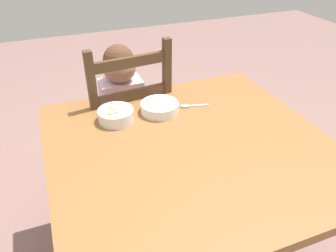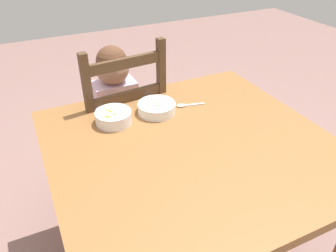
{
  "view_description": "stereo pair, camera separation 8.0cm",
  "coord_description": "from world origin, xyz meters",
  "px_view_note": "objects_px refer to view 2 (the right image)",
  "views": [
    {
      "loc": [
        -0.47,
        -0.95,
        1.51
      ],
      "look_at": [
        -0.07,
        0.08,
        0.78
      ],
      "focal_mm": 35.21,
      "sensor_mm": 36.0,
      "label": 1
    },
    {
      "loc": [
        -0.54,
        -0.92,
        1.51
      ],
      "look_at": [
        -0.07,
        0.08,
        0.78
      ],
      "focal_mm": 35.21,
      "sensor_mm": 36.0,
      "label": 2
    }
  ],
  "objects_px": {
    "bowl_of_carrots": "(114,117)",
    "spoon": "(185,105)",
    "dining_table": "(191,163)",
    "bowl_of_peas": "(157,108)",
    "dining_chair": "(121,131)",
    "child_figure": "(117,107)"
  },
  "relations": [
    {
      "from": "bowl_of_carrots",
      "to": "spoon",
      "type": "height_order",
      "value": "bowl_of_carrots"
    },
    {
      "from": "dining_table",
      "to": "bowl_of_peas",
      "type": "xyz_separation_m",
      "value": [
        -0.03,
        0.28,
        0.13
      ]
    },
    {
      "from": "dining_chair",
      "to": "spoon",
      "type": "distance_m",
      "value": 0.47
    },
    {
      "from": "dining_table",
      "to": "child_figure",
      "type": "relative_size",
      "value": 1.16
    },
    {
      "from": "dining_chair",
      "to": "child_figure",
      "type": "xyz_separation_m",
      "value": [
        -0.01,
        -0.0,
        0.16
      ]
    },
    {
      "from": "dining_chair",
      "to": "spoon",
      "type": "xyz_separation_m",
      "value": [
        0.24,
        -0.3,
        0.26
      ]
    },
    {
      "from": "dining_table",
      "to": "spoon",
      "type": "distance_m",
      "value": 0.32
    },
    {
      "from": "dining_table",
      "to": "bowl_of_peas",
      "type": "relative_size",
      "value": 6.42
    },
    {
      "from": "spoon",
      "to": "bowl_of_carrots",
      "type": "bearing_deg",
      "value": 179.43
    },
    {
      "from": "dining_table",
      "to": "bowl_of_carrots",
      "type": "distance_m",
      "value": 0.39
    },
    {
      "from": "dining_table",
      "to": "bowl_of_carrots",
      "type": "xyz_separation_m",
      "value": [
        -0.24,
        0.28,
        0.13
      ]
    },
    {
      "from": "dining_table",
      "to": "bowl_of_carrots",
      "type": "height_order",
      "value": "bowl_of_carrots"
    },
    {
      "from": "bowl_of_peas",
      "to": "child_figure",
      "type": "bearing_deg",
      "value": 109.25
    },
    {
      "from": "bowl_of_peas",
      "to": "spoon",
      "type": "height_order",
      "value": "bowl_of_peas"
    },
    {
      "from": "bowl_of_carrots",
      "to": "dining_table",
      "type": "bearing_deg",
      "value": -50.2
    },
    {
      "from": "spoon",
      "to": "dining_chair",
      "type": "bearing_deg",
      "value": 129.22
    },
    {
      "from": "child_figure",
      "to": "bowl_of_peas",
      "type": "height_order",
      "value": "child_figure"
    },
    {
      "from": "bowl_of_peas",
      "to": "spoon",
      "type": "xyz_separation_m",
      "value": [
        0.15,
        -0.0,
        -0.02
      ]
    },
    {
      "from": "dining_chair",
      "to": "spoon",
      "type": "bearing_deg",
      "value": -50.78
    },
    {
      "from": "dining_chair",
      "to": "child_figure",
      "type": "height_order",
      "value": "dining_chair"
    },
    {
      "from": "dining_table",
      "to": "bowl_of_carrots",
      "type": "bearing_deg",
      "value": 129.8
    },
    {
      "from": "dining_table",
      "to": "dining_chair",
      "type": "relative_size",
      "value": 1.1
    }
  ]
}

